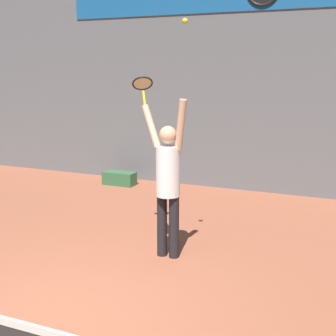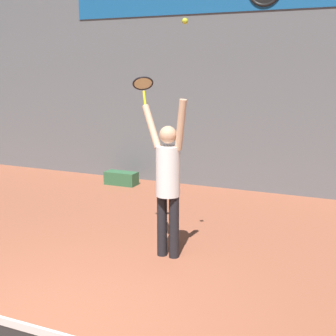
# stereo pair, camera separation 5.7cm
# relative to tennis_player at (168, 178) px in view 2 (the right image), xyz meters

# --- Properties ---
(ground_plane) EXTENTS (18.00, 18.00, 0.00)m
(ground_plane) POSITION_rel_tennis_player_xyz_m (-0.44, -2.20, -1.05)
(ground_plane) COLOR #9E563D
(back_wall) EXTENTS (18.00, 0.10, 5.00)m
(back_wall) POSITION_rel_tennis_player_xyz_m (-0.44, 3.81, 1.45)
(back_wall) COLOR slate
(back_wall) RESTS_ON ground_plane
(tennis_player) EXTENTS (0.79, 0.45, 2.05)m
(tennis_player) POSITION_rel_tennis_player_xyz_m (0.00, 0.00, 0.00)
(tennis_player) COLOR black
(tennis_player) RESTS_ON ground_plane
(tennis_racket) EXTENTS (0.36, 0.39, 0.39)m
(tennis_racket) POSITION_rel_tennis_player_xyz_m (-0.55, 0.42, 1.14)
(tennis_racket) COLOR yellow
(tennis_ball) EXTENTS (0.07, 0.07, 0.07)m
(tennis_ball) POSITION_rel_tennis_player_xyz_m (0.25, -0.08, 1.88)
(tennis_ball) COLOR #CCDB2D
(equipment_bag) EXTENTS (0.69, 0.31, 0.28)m
(equipment_bag) POSITION_rel_tennis_player_xyz_m (-2.50, 3.15, -0.91)
(equipment_bag) COLOR #33663F
(equipment_bag) RESTS_ON ground_plane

